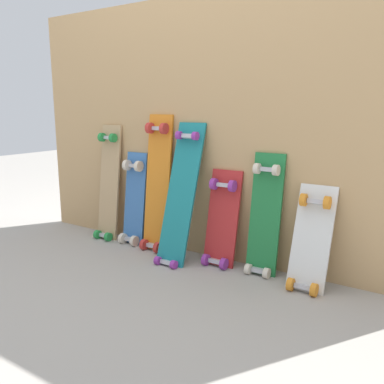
{
  "coord_description": "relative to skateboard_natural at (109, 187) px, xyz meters",
  "views": [
    {
      "loc": [
        1.33,
        -2.1,
        0.93
      ],
      "look_at": [
        0.0,
        -0.07,
        0.43
      ],
      "focal_mm": 38.76,
      "sensor_mm": 36.0,
      "label": 1
    }
  ],
  "objects": [
    {
      "name": "skateboard_green",
      "position": [
        1.19,
        0.0,
        -0.06
      ],
      "size": [
        0.18,
        0.17,
        0.74
      ],
      "color": "#1E7238",
      "rests_on": "ground"
    },
    {
      "name": "skateboard_white",
      "position": [
        1.46,
        -0.04,
        -0.14
      ],
      "size": [
        0.2,
        0.24,
        0.6
      ],
      "color": "silver",
      "rests_on": "ground"
    },
    {
      "name": "skateboard_blue",
      "position": [
        0.22,
        0.01,
        -0.09
      ],
      "size": [
        0.17,
        0.16,
        0.68
      ],
      "color": "#386BAD",
      "rests_on": "ground"
    },
    {
      "name": "skateboard_teal",
      "position": [
        0.67,
        -0.08,
        0.01
      ],
      "size": [
        0.19,
        0.33,
        0.91
      ],
      "color": "#197A7F",
      "rests_on": "ground"
    },
    {
      "name": "skateboard_natural",
      "position": [
        0.0,
        0.0,
        0.0
      ],
      "size": [
        0.17,
        0.18,
        0.87
      ],
      "color": "tan",
      "rests_on": "ground"
    },
    {
      "name": "plywood_wall_panel",
      "position": [
        0.74,
        0.09,
        0.42
      ],
      "size": [
        2.71,
        0.04,
        1.57
      ],
      "primitive_type": "cube",
      "color": "tan",
      "rests_on": "ground"
    },
    {
      "name": "ground_plane",
      "position": [
        0.74,
        0.02,
        -0.37
      ],
      "size": [
        12.0,
        12.0,
        0.0
      ],
      "primitive_type": "plane",
      "color": "#9E9991"
    },
    {
      "name": "skateboard_orange",
      "position": [
        0.43,
        0.0,
        0.04
      ],
      "size": [
        0.18,
        0.18,
        0.94
      ],
      "color": "orange",
      "rests_on": "ground"
    },
    {
      "name": "skateboard_red",
      "position": [
        0.92,
        -0.01,
        -0.12
      ],
      "size": [
        0.2,
        0.19,
        0.63
      ],
      "color": "#B22626",
      "rests_on": "ground"
    }
  ]
}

